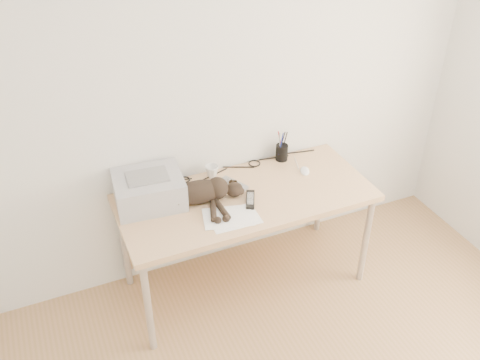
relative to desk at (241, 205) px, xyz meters
name	(u,v)px	position (x,y,z in m)	size (l,w,h in m)	color
wall_back	(223,91)	(0.00, 0.27, 0.69)	(3.50, 3.50, 0.00)	silver
desk	(241,205)	(0.00, 0.00, 0.00)	(1.60, 0.70, 0.74)	tan
printer	(149,189)	(-0.57, 0.08, 0.23)	(0.44, 0.38, 0.19)	#A3A3A7
papers	(231,217)	(-0.17, -0.26, 0.14)	(0.35, 0.27, 0.01)	white
cat	(195,194)	(-0.32, -0.04, 0.20)	(0.68, 0.35, 0.15)	black
mug	(212,171)	(-0.12, 0.19, 0.17)	(0.09, 0.09, 0.08)	white
pen_cup	(282,152)	(0.40, 0.20, 0.19)	(0.08, 0.08, 0.21)	black
remote_grey	(234,184)	(-0.02, 0.04, 0.14)	(0.05, 0.19, 0.02)	gray
remote_black	(250,200)	(0.00, -0.15, 0.14)	(0.05, 0.19, 0.02)	black
mouse	(305,170)	(0.47, 0.00, 0.15)	(0.06, 0.11, 0.03)	white
cable_tangle	(227,170)	(0.00, 0.22, 0.14)	(1.36, 0.08, 0.01)	black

